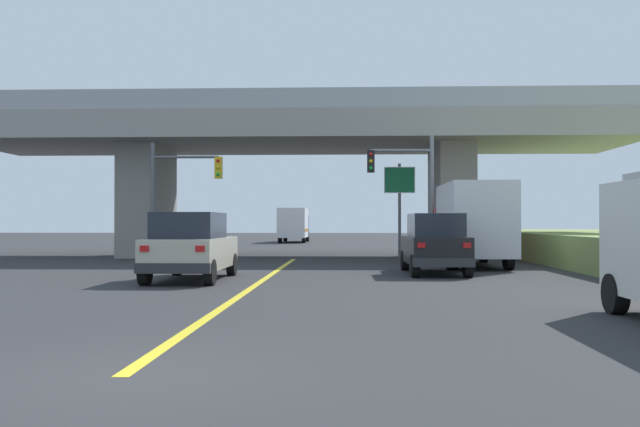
# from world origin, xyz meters

# --- Properties ---
(ground) EXTENTS (160.00, 160.00, 0.00)m
(ground) POSITION_xyz_m (0.00, 27.90, 0.00)
(ground) COLOR #2B2B2D
(overpass_bridge) EXTENTS (32.97, 8.67, 7.78)m
(overpass_bridge) POSITION_xyz_m (0.00, 27.90, 5.55)
(overpass_bridge) COLOR gray
(overpass_bridge) RESTS_ON ground
(lane_divider_stripe) EXTENTS (0.20, 25.11, 0.01)m
(lane_divider_stripe) POSITION_xyz_m (0.00, 12.55, 0.00)
(lane_divider_stripe) COLOR yellow
(lane_divider_stripe) RESTS_ON ground
(suv_lead) EXTENTS (2.06, 4.79, 2.02)m
(suv_lead) POSITION_xyz_m (-2.14, 13.05, 1.02)
(suv_lead) COLOR #B7B29E
(suv_lead) RESTS_ON ground
(suv_crossing) EXTENTS (1.98, 4.49, 2.02)m
(suv_crossing) POSITION_xyz_m (5.44, 15.93, 1.01)
(suv_crossing) COLOR black
(suv_crossing) RESTS_ON ground
(box_truck) EXTENTS (2.33, 6.99, 3.21)m
(box_truck) POSITION_xyz_m (7.38, 20.01, 1.68)
(box_truck) COLOR red
(box_truck) RESTS_ON ground
(traffic_signal_nearside) EXTENTS (2.89, 0.36, 5.50)m
(traffic_signal_nearside) POSITION_xyz_m (5.22, 22.79, 3.50)
(traffic_signal_nearside) COLOR slate
(traffic_signal_nearside) RESTS_ON ground
(traffic_signal_farside) EXTENTS (3.21, 0.36, 5.29)m
(traffic_signal_farside) POSITION_xyz_m (-5.08, 23.24, 3.38)
(traffic_signal_farside) COLOR #56595E
(traffic_signal_farside) RESTS_ON ground
(highway_sign) EXTENTS (1.47, 0.17, 4.54)m
(highway_sign) POSITION_xyz_m (5.00, 25.87, 3.30)
(highway_sign) COLOR #56595E
(highway_sign) RESTS_ON ground
(semi_truck_distant) EXTENTS (2.33, 7.38, 2.93)m
(semi_truck_distant) POSITION_xyz_m (-2.17, 53.18, 1.56)
(semi_truck_distant) COLOR navy
(semi_truck_distant) RESTS_ON ground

